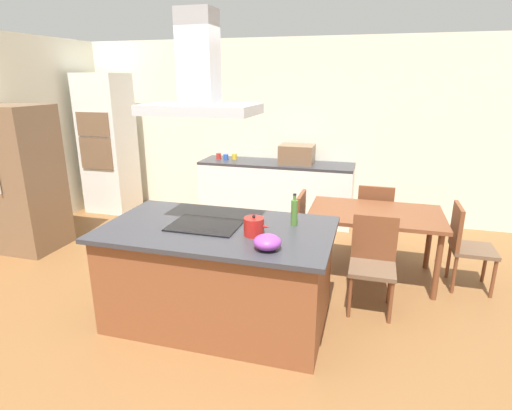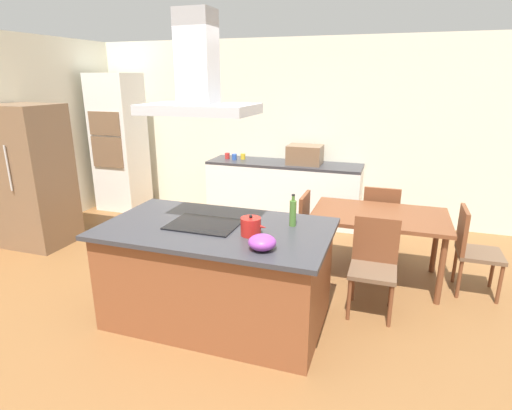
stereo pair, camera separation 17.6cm
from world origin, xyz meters
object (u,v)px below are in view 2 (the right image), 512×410
(cooktop, at_px, (204,224))
(tea_kettle, at_px, (251,226))
(refrigerator, at_px, (33,177))
(wall_oven_stack, at_px, (120,143))
(mixing_bowl, at_px, (262,242))
(chair_at_left_end, at_px, (295,226))
(coffee_mug_red, at_px, (227,156))
(dining_table, at_px, (379,221))
(coffee_mug_yellow, at_px, (243,156))
(range_hood, at_px, (198,82))
(chair_facing_island, at_px, (374,260))
(olive_oil_bottle, at_px, (293,213))
(countertop_microwave, at_px, (305,155))
(coffee_mug_blue, at_px, (234,157))
(chair_facing_back_wall, at_px, (380,216))
(chair_at_right_end, at_px, (472,246))

(cooktop, bearing_deg, tea_kettle, -11.25)
(refrigerator, bearing_deg, wall_oven_stack, 87.35)
(mixing_bowl, bearing_deg, chair_at_left_end, 94.49)
(cooktop, bearing_deg, refrigerator, 162.23)
(coffee_mug_red, height_order, wall_oven_stack, wall_oven_stack)
(cooktop, bearing_deg, dining_table, 41.80)
(tea_kettle, height_order, coffee_mug_yellow, tea_kettle)
(range_hood, bearing_deg, tea_kettle, -11.25)
(tea_kettle, height_order, chair_facing_island, tea_kettle)
(chair_facing_island, bearing_deg, olive_oil_bottle, -150.88)
(olive_oil_bottle, bearing_deg, coffee_mug_red, 122.65)
(countertop_microwave, distance_m, wall_oven_stack, 3.07)
(coffee_mug_red, bearing_deg, countertop_microwave, -1.49)
(mixing_bowl, bearing_deg, cooktop, 151.86)
(coffee_mug_red, height_order, coffee_mug_yellow, same)
(chair_facing_island, bearing_deg, dining_table, 90.00)
(tea_kettle, xyz_separation_m, dining_table, (0.96, 1.38, -0.31))
(coffee_mug_blue, bearing_deg, range_hood, -73.64)
(cooktop, distance_m, chair_at_left_end, 1.44)
(tea_kettle, bearing_deg, range_hood, 168.75)
(mixing_bowl, bearing_deg, range_hood, 151.86)
(wall_oven_stack, bearing_deg, tea_kettle, -40.09)
(dining_table, xyz_separation_m, chair_facing_island, (-0.00, -0.67, -0.16))
(chair_facing_island, height_order, range_hood, range_hood)
(olive_oil_bottle, distance_m, refrigerator, 3.67)
(chair_at_left_end, bearing_deg, wall_oven_stack, 157.58)
(coffee_mug_yellow, xyz_separation_m, dining_table, (2.16, -1.66, -0.28))
(refrigerator, xyz_separation_m, chair_facing_back_wall, (4.30, 1.03, -0.40))
(coffee_mug_blue, xyz_separation_m, chair_at_right_end, (3.19, -1.58, -0.44))
(coffee_mug_blue, bearing_deg, countertop_microwave, 0.91)
(coffee_mug_yellow, xyz_separation_m, chair_at_left_end, (1.24, -1.66, -0.44))
(mixing_bowl, relative_size, refrigerator, 0.12)
(tea_kettle, distance_m, coffee_mug_blue, 3.23)
(olive_oil_bottle, xyz_separation_m, coffee_mug_blue, (-1.58, 2.63, -0.08))
(cooktop, relative_size, refrigerator, 0.33)
(cooktop, bearing_deg, coffee_mug_yellow, 103.86)
(coffee_mug_blue, relative_size, refrigerator, 0.05)
(chair_at_right_end, bearing_deg, cooktop, -151.37)
(dining_table, bearing_deg, mixing_bowl, -115.79)
(tea_kettle, relative_size, coffee_mug_yellow, 2.43)
(chair_facing_back_wall, distance_m, chair_at_left_end, 1.13)
(tea_kettle, bearing_deg, cooktop, 168.75)
(coffee_mug_red, distance_m, chair_facing_back_wall, 2.64)
(coffee_mug_red, distance_m, coffee_mug_yellow, 0.26)
(chair_at_left_end, bearing_deg, chair_facing_island, -36.01)
(mixing_bowl, xyz_separation_m, coffee_mug_red, (-1.63, 3.26, -0.01))
(coffee_mug_yellow, xyz_separation_m, chair_at_right_end, (3.07, -1.66, -0.44))
(coffee_mug_yellow, relative_size, chair_facing_back_wall, 0.10)
(mixing_bowl, bearing_deg, tea_kettle, 124.98)
(range_hood, bearing_deg, mixing_bowl, -28.14)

